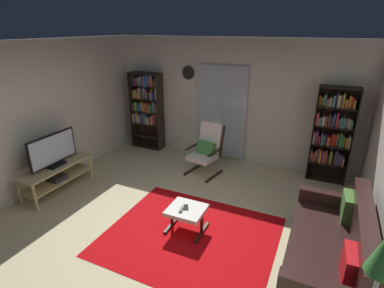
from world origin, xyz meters
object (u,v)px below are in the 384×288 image
Objects in this scene: lounge_armchair at (207,148)px; leather_sofa at (332,251)px; ottoman at (186,212)px; wall_clock at (188,73)px; tv_stand at (57,174)px; cell_phone at (186,207)px; bookshelf_near_sofa at (332,133)px; bookshelf_near_tv at (147,106)px; tv_remote at (182,210)px; floor_lamp_by_sofa at (376,285)px; television at (53,151)px.

leather_sofa is at bearing -38.09° from lounge_armchair.
lounge_armchair is at bearing 103.69° from ottoman.
tv_stand is at bearing -116.85° from wall_clock.
tv_stand is 2.60m from ottoman.
cell_phone is (2.58, -0.03, 0.04)m from tv_stand.
bookshelf_near_sofa is 2.64m from leather_sofa.
lounge_armchair is 1.75m from wall_clock.
ottoman is (0.45, -1.86, -0.24)m from lounge_armchair.
bookshelf_near_tv is 3.51m from tv_remote.
bookshelf_near_sofa is 4.28m from floor_lamp_by_sofa.
wall_clock is at bearing 114.87° from ottoman.
tv_remote is 2.83m from floor_lamp_by_sofa.
bookshelf_near_sofa reaches higher than cell_phone.
bookshelf_near_tv reaches higher than leather_sofa.
bookshelf_near_tv is at bearing 82.85° from tv_stand.
leather_sofa reaches higher than tv_remote.
wall_clock is at bearing 63.16° from television.
bookshelf_near_tv is 0.95× the size of leather_sofa.
wall_clock is at bearing 104.33° from tv_remote.
lounge_armchair is at bearing -46.37° from wall_clock.
lounge_armchair is (-2.22, -0.69, -0.43)m from bookshelf_near_sofa.
television is 0.52× the size of floor_lamp_by_sofa.
bookshelf_near_sofa is 1.77× the size of lounge_armchair.
wall_clock reaches higher than ottoman.
ottoman is (2.60, -0.05, -0.48)m from television.
cell_phone is at bearing 179.60° from leather_sofa.
ottoman is (2.28, -2.55, -0.74)m from bookshelf_near_tv.
tv_stand reaches higher than cell_phone.
lounge_armchair reaches higher than tv_remote.
tv_remote is (2.55, -0.11, -0.40)m from television.
leather_sofa is 1.05× the size of floor_lamp_by_sofa.
bookshelf_near_tv reaches higher than ottoman.
television is at bearing 149.58° from cell_phone.
ottoman is 2.86m from floor_lamp_by_sofa.
wall_clock is (-3.02, 0.15, 0.89)m from bookshelf_near_sofa.
tv_stand is at bearing -150.05° from bookshelf_near_sofa.
floor_lamp_by_sofa is at bearing -86.70° from bookshelf_near_sofa.
wall_clock is at bearing 84.99° from cell_phone.
lounge_armchair reaches higher than tv_stand.
bookshelf_near_tv is at bearing 102.10° from cell_phone.
cell_phone is at bearing -48.18° from bookshelf_near_tv.
lounge_armchair is at bearing 92.74° from tv_remote.
floor_lamp_by_sofa is (2.05, -1.62, 1.07)m from tv_remote.
cell_phone is (0.44, -1.85, -0.17)m from lounge_armchair.
leather_sofa is at bearing -30.12° from cell_phone.
leather_sofa is at bearing 92.88° from floor_lamp_by_sofa.
wall_clock is (1.35, 2.66, 1.52)m from tv_stand.
ottoman is at bearing -1.01° from television.
lounge_armchair is 0.56× the size of floor_lamp_by_sofa.
television is 3.29× the size of wall_clock.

